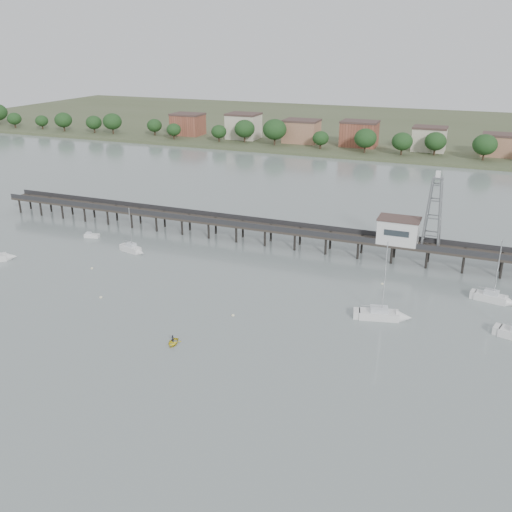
% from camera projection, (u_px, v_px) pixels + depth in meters
% --- Properties ---
extents(ground_plane, '(500.00, 500.00, 0.00)m').
position_uv_depth(ground_plane, '(131.00, 389.00, 75.44)').
color(ground_plane, slate).
rests_on(ground_plane, ground).
extents(pier, '(150.00, 5.00, 5.50)m').
position_uv_depth(pier, '(283.00, 229.00, 126.03)').
color(pier, '#2D2823').
rests_on(pier, ground).
extents(pier_building, '(8.40, 5.40, 5.30)m').
position_uv_depth(pier_building, '(398.00, 230.00, 116.26)').
color(pier_building, silver).
rests_on(pier_building, ground).
extents(lattice_tower, '(3.20, 3.20, 15.50)m').
position_uv_depth(lattice_tower, '(434.00, 213.00, 112.40)').
color(lattice_tower, slate).
rests_on(lattice_tower, ground).
extents(sailboat_b, '(6.41, 3.30, 10.38)m').
position_uv_depth(sailboat_b, '(134.00, 250.00, 122.89)').
color(sailboat_b, silver).
rests_on(sailboat_b, ground).
extents(sailboat_e, '(7.45, 3.37, 11.98)m').
position_uv_depth(sailboat_e, '(497.00, 299.00, 99.78)').
color(sailboat_e, silver).
rests_on(sailboat_e, ground).
extents(sailboat_c, '(8.99, 4.45, 14.23)m').
position_uv_depth(sailboat_c, '(387.00, 315.00, 93.88)').
color(sailboat_c, silver).
rests_on(sailboat_c, ground).
extents(white_tender, '(3.64, 2.11, 1.33)m').
position_uv_depth(white_tender, '(91.00, 236.00, 132.43)').
color(white_tender, silver).
rests_on(white_tender, ground).
extents(yellow_dinghy, '(2.07, 0.93, 2.80)m').
position_uv_depth(yellow_dinghy, '(173.00, 344.00, 86.46)').
color(yellow_dinghy, yellow).
rests_on(yellow_dinghy, ground).
extents(dinghy_occupant, '(0.50, 1.27, 0.30)m').
position_uv_depth(dinghy_occupant, '(173.00, 344.00, 86.46)').
color(dinghy_occupant, black).
rests_on(dinghy_occupant, ground).
extents(mooring_buoys, '(82.03, 25.40, 0.39)m').
position_uv_depth(mooring_buoys, '(254.00, 303.00, 99.47)').
color(mooring_buoys, '#F1ECBC').
rests_on(mooring_buoys, ground).
extents(far_shore, '(500.00, 170.00, 10.40)m').
position_uv_depth(far_shore, '(404.00, 129.00, 282.38)').
color(far_shore, '#475133').
rests_on(far_shore, ground).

